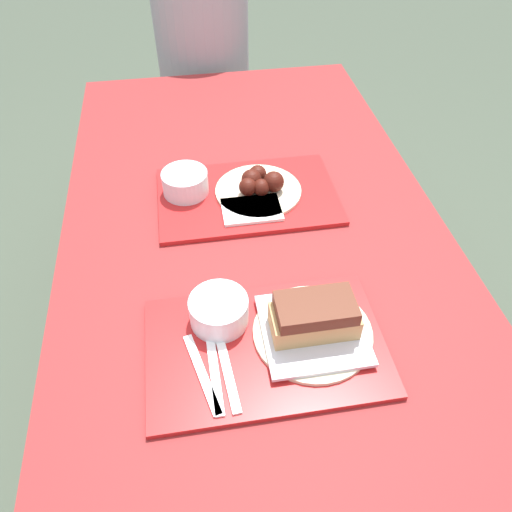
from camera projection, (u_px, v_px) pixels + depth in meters
The scene contains 14 objects.
ground_plane at pixel (261, 429), 1.60m from camera, with size 12.00×12.00×0.00m, color #424C3D.
picnic_table at pixel (263, 293), 1.13m from camera, with size 0.88×1.87×0.76m.
picnic_bench_far at pixel (217, 133), 2.13m from camera, with size 0.84×0.28×0.47m.
tray_near at pixel (266, 347), 0.91m from camera, with size 0.43×0.28×0.01m.
tray_far at pixel (246, 196), 1.22m from camera, with size 0.43×0.28×0.01m.
bowl_coleslaw_near at pixel (219, 310), 0.93m from camera, with size 0.11×0.11×0.06m.
brisket_sandwich_plate at pixel (314, 323), 0.90m from camera, with size 0.22×0.22×0.09m.
plastic_fork_near at pixel (214, 372), 0.87m from camera, with size 0.02×0.17×0.00m.
plastic_knife_near at pixel (227, 370), 0.87m from camera, with size 0.03×0.17×0.00m.
plastic_spoon_near at pixel (202, 373), 0.86m from camera, with size 0.06×0.17×0.00m.
bowl_coleslaw_far at pixel (185, 182), 1.21m from camera, with size 0.11×0.11×0.06m.
wings_plate_far at pixel (259, 185), 1.21m from camera, with size 0.21×0.21×0.06m.
napkin_far at pixel (250, 210), 1.17m from camera, with size 0.14×0.10×0.01m.
person_seated_across at pixel (203, 45), 1.86m from camera, with size 0.34×0.34×0.72m.
Camera 1 is at (-0.13, -0.72, 1.53)m, focal length 35.00 mm.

